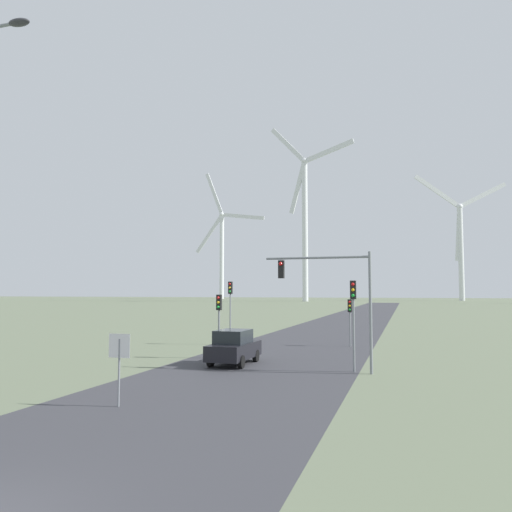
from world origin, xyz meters
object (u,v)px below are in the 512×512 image
traffic_light_post_mid_right (350,312)px  wind_turbine_center (460,240)px  car_approaching (234,347)px  stop_sign_near (119,356)px  traffic_light_post_near_right (353,305)px  traffic_light_mast_overhead (331,285)px  traffic_light_post_near_left (230,299)px  wind_turbine_far_left (222,245)px  traffic_light_post_mid_left (219,311)px  wind_turbine_left (305,216)px

traffic_light_post_mid_right → wind_turbine_center: bearing=82.1°
car_approaching → wind_turbine_center: wind_turbine_center is taller
stop_sign_near → traffic_light_post_mid_right: (5.49, 20.88, 0.73)m
traffic_light_post_near_right → traffic_light_mast_overhead: 1.44m
traffic_light_post_near_left → wind_turbine_center: bearing=79.7°
traffic_light_post_mid_right → wind_turbine_far_left: 222.44m
traffic_light_post_near_left → wind_turbine_center: size_ratio=0.09×
traffic_light_post_mid_right → car_approaching: traffic_light_post_mid_right is taller
traffic_light_post_near_left → car_approaching: bearing=-69.1°
traffic_light_post_mid_left → traffic_light_mast_overhead: traffic_light_mast_overhead is taller
traffic_light_post_near_right → traffic_light_mast_overhead: size_ratio=0.76×
stop_sign_near → traffic_light_post_near_left: traffic_light_post_near_left is taller
traffic_light_mast_overhead → wind_turbine_left: size_ratio=0.08×
wind_turbine_center → car_approaching: bearing=-98.9°
wind_turbine_far_left → stop_sign_near: bearing=-70.1°
traffic_light_post_mid_right → wind_turbine_left: size_ratio=0.05×
stop_sign_near → traffic_light_post_near_right: traffic_light_post_near_right is taller
car_approaching → wind_turbine_center: size_ratio=0.08×
stop_sign_near → traffic_light_post_mid_left: bearing=95.3°
traffic_light_post_mid_right → wind_turbine_center: 191.05m
car_approaching → traffic_light_post_mid_right: bearing=64.7°
traffic_light_post_mid_left → wind_turbine_center: wind_turbine_center is taller
stop_sign_near → car_approaching: (0.50, 10.31, -0.79)m
traffic_light_post_near_right → wind_turbine_center: bearing=83.0°
traffic_light_post_mid_left → car_approaching: 3.16m
traffic_light_post_near_right → car_approaching: size_ratio=1.06×
car_approaching → wind_turbine_center: bearing=81.1°
stop_sign_near → wind_turbine_center: bearing=81.4°
wind_turbine_far_left → wind_turbine_center: size_ratio=1.25×
wind_turbine_left → wind_turbine_center: bearing=30.2°
traffic_light_post_mid_right → traffic_light_post_near_left: bearing=-170.7°
car_approaching → wind_turbine_left: bearing=99.8°
wind_turbine_center → wind_turbine_far_left: bearing=172.2°
traffic_light_post_near_right → wind_turbine_far_left: 233.25m
traffic_light_mast_overhead → wind_turbine_far_left: wind_turbine_far_left is taller
traffic_light_post_mid_right → wind_turbine_center: wind_turbine_center is taller
traffic_light_post_near_right → traffic_light_post_mid_left: size_ratio=1.19×
traffic_light_mast_overhead → car_approaching: traffic_light_mast_overhead is taller
traffic_light_mast_overhead → wind_turbine_left: bearing=101.6°
traffic_light_post_near_left → stop_sign_near: bearing=-81.2°
traffic_light_mast_overhead → wind_turbine_center: 202.26m
stop_sign_near → traffic_light_post_near_right: (6.88, 9.59, 1.50)m
traffic_light_mast_overhead → wind_turbine_far_left: size_ratio=0.09×
wind_turbine_left → wind_turbine_center: wind_turbine_left is taller
traffic_light_post_near_left → traffic_light_post_near_right: bearing=-45.1°
traffic_light_post_mid_right → wind_turbine_center: (26.01, 187.87, 22.97)m
stop_sign_near → traffic_light_post_near_left: bearing=98.8°
traffic_light_mast_overhead → stop_sign_near: bearing=-122.4°
car_approaching → traffic_light_post_near_left: bearing=110.9°
traffic_light_post_near_right → traffic_light_post_mid_left: traffic_light_post_near_right is taller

